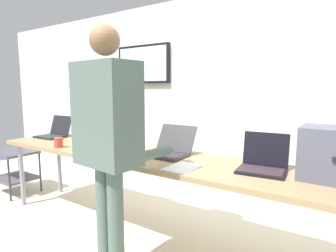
{
  "coord_description": "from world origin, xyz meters",
  "views": [
    {
      "loc": [
        1.54,
        -1.92,
        1.36
      ],
      "look_at": [
        0.13,
        0.18,
        1.02
      ],
      "focal_mm": 29.85,
      "sensor_mm": 36.0,
      "label": 1
    }
  ],
  "objects": [
    {
      "name": "ground",
      "position": [
        0.0,
        0.0,
        -0.02
      ],
      "size": [
        8.0,
        8.0,
        0.04
      ],
      "primitive_type": "cube",
      "color": "beige"
    },
    {
      "name": "back_wall",
      "position": [
        -0.02,
        1.13,
        1.23
      ],
      "size": [
        8.0,
        0.11,
        2.44
      ],
      "color": "silver",
      "rests_on": "ground"
    },
    {
      "name": "workbench",
      "position": [
        0.0,
        0.0,
        0.73
      ],
      "size": [
        3.48,
        0.7,
        0.78
      ],
      "color": "#9B7D55",
      "rests_on": "ground"
    },
    {
      "name": "laptop_station_0",
      "position": [
        -1.49,
        0.1,
        0.84
      ],
      "size": [
        0.35,
        0.34,
        0.25
      ],
      "color": "black",
      "rests_on": "workbench"
    },
    {
      "name": "laptop_station_1",
      "position": [
        -0.64,
        0.1,
        0.83
      ],
      "size": [
        0.34,
        0.33,
        0.23
      ],
      "color": "#333B40",
      "rests_on": "workbench"
    },
    {
      "name": "laptop_station_2",
      "position": [
        0.19,
        0.1,
        0.84
      ],
      "size": [
        0.37,
        0.39,
        0.25
      ],
      "color": "#363638",
      "rests_on": "workbench"
    },
    {
      "name": "laptop_station_3",
      "position": [
        1.02,
        0.08,
        0.84
      ],
      "size": [
        0.35,
        0.33,
        0.26
      ],
      "color": "black",
      "rests_on": "workbench"
    },
    {
      "name": "person",
      "position": [
        0.19,
        -0.62,
        1.08
      ],
      "size": [
        0.47,
        0.62,
        1.77
      ],
      "color": "#52655D",
      "rests_on": "ground"
    },
    {
      "name": "coffee_mug",
      "position": [
        -0.9,
        -0.25,
        0.83
      ],
      "size": [
        0.08,
        0.08,
        0.1
      ],
      "color": "#C83F34",
      "rests_on": "workbench"
    },
    {
      "name": "paper_sheet",
      "position": [
        0.5,
        -0.17,
        0.78
      ],
      "size": [
        0.22,
        0.3,
        0.0
      ],
      "color": "white",
      "rests_on": "workbench"
    },
    {
      "name": "storage_cart",
      "position": [
        -2.14,
        -0.08,
        0.37
      ],
      "size": [
        0.56,
        0.44,
        0.55
      ],
      "color": "#4B4855",
      "rests_on": "ground"
    }
  ]
}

